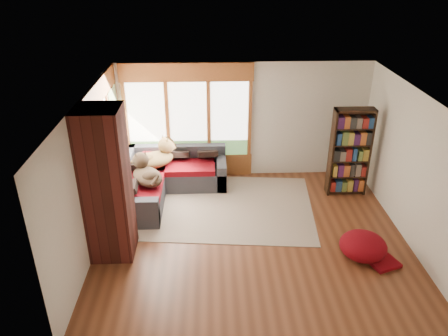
# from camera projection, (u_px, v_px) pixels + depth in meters

# --- Properties ---
(floor) EXTENTS (5.50, 5.50, 0.00)m
(floor) POSITION_uv_depth(u_px,v_px,m) (252.00, 236.00, 7.95)
(floor) COLOR #572C18
(floor) RESTS_ON ground
(ceiling) EXTENTS (5.50, 5.50, 0.00)m
(ceiling) POSITION_uv_depth(u_px,v_px,m) (256.00, 99.00, 6.78)
(ceiling) COLOR white
(wall_back) EXTENTS (5.50, 0.04, 2.60)m
(wall_back) POSITION_uv_depth(u_px,v_px,m) (243.00, 121.00, 9.60)
(wall_back) COLOR silver
(wall_back) RESTS_ON ground
(wall_front) EXTENTS (5.50, 0.04, 2.60)m
(wall_front) POSITION_uv_depth(u_px,v_px,m) (274.00, 270.00, 5.13)
(wall_front) COLOR silver
(wall_front) RESTS_ON ground
(wall_left) EXTENTS (0.04, 5.00, 2.60)m
(wall_left) POSITION_uv_depth(u_px,v_px,m) (90.00, 176.00, 7.28)
(wall_left) COLOR silver
(wall_left) RESTS_ON ground
(wall_right) EXTENTS (0.04, 5.00, 2.60)m
(wall_right) POSITION_uv_depth(u_px,v_px,m) (414.00, 170.00, 7.45)
(wall_right) COLOR silver
(wall_right) RESTS_ON ground
(windows_back) EXTENTS (2.82, 0.10, 1.90)m
(windows_back) POSITION_uv_depth(u_px,v_px,m) (188.00, 120.00, 9.51)
(windows_back) COLOR brown
(windows_back) RESTS_ON wall_back
(windows_left) EXTENTS (0.10, 2.62, 1.90)m
(windows_left) POSITION_uv_depth(u_px,v_px,m) (106.00, 144.00, 8.33)
(windows_left) COLOR brown
(windows_left) RESTS_ON wall_left
(roller_blind) EXTENTS (0.03, 0.72, 0.90)m
(roller_blind) POSITION_uv_depth(u_px,v_px,m) (113.00, 110.00, 8.89)
(roller_blind) COLOR #72875E
(roller_blind) RESTS_ON wall_left
(brick_chimney) EXTENTS (0.70, 0.70, 2.60)m
(brick_chimney) POSITION_uv_depth(u_px,v_px,m) (107.00, 185.00, 6.98)
(brick_chimney) COLOR #471914
(brick_chimney) RESTS_ON ground
(sectional_sofa) EXTENTS (2.20, 2.20, 0.80)m
(sectional_sofa) POSITION_uv_depth(u_px,v_px,m) (153.00, 179.00, 9.27)
(sectional_sofa) COLOR #2E2E32
(sectional_sofa) RESTS_ON ground
(area_rug) EXTENTS (3.58, 2.87, 0.01)m
(area_rug) POSITION_uv_depth(u_px,v_px,m) (228.00, 206.00, 8.86)
(area_rug) COLOR beige
(area_rug) RESTS_ON ground
(bookshelf) EXTENTS (0.81, 0.27, 1.89)m
(bookshelf) POSITION_uv_depth(u_px,v_px,m) (350.00, 152.00, 8.96)
(bookshelf) COLOR black
(bookshelf) RESTS_ON ground
(pouf) EXTENTS (0.95, 0.95, 0.43)m
(pouf) POSITION_uv_depth(u_px,v_px,m) (363.00, 245.00, 7.33)
(pouf) COLOR maroon
(pouf) RESTS_ON area_rug
(dog_tan) EXTENTS (1.05, 0.97, 0.51)m
(dog_tan) POSITION_uv_depth(u_px,v_px,m) (157.00, 154.00, 9.23)
(dog_tan) COLOR brown
(dog_tan) RESTS_ON sectional_sofa
(dog_brindle) EXTENTS (0.86, 0.97, 0.47)m
(dog_brindle) POSITION_uv_depth(u_px,v_px,m) (146.00, 171.00, 8.58)
(dog_brindle) COLOR black
(dog_brindle) RESTS_ON sectional_sofa
(throw_pillows) EXTENTS (1.98, 1.68, 0.45)m
(throw_pillows) POSITION_uv_depth(u_px,v_px,m) (154.00, 157.00, 9.20)
(throw_pillows) COLOR black
(throw_pillows) RESTS_ON sectional_sofa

